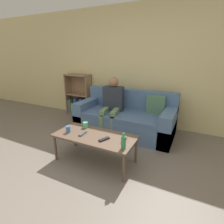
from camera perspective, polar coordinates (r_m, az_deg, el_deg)
The scene contains 12 objects.
ground_plane at distance 2.45m, azimuth -12.31°, elevation -22.76°, with size 22.00×22.00×0.00m, color #70665B.
wall_back at distance 4.05m, azimuth 8.99°, elevation 14.13°, with size 12.00×0.06×2.60m.
couch at distance 3.70m, azimuth 4.40°, elevation -2.17°, with size 2.00×0.90×0.86m.
bookshelf at distance 4.82m, azimuth -10.88°, elevation 3.96°, with size 0.69×0.28×1.08m.
coffee_table at distance 2.66m, azimuth -5.64°, elevation -8.35°, with size 1.23×0.57×0.44m.
person_adult at distance 3.61m, azimuth 0.10°, elevation 3.74°, with size 0.46×0.67×1.15m.
cup_near at distance 2.90m, azimuth -8.66°, elevation -4.20°, with size 0.09×0.09×0.09m.
cup_far at distance 2.78m, azimuth -14.14°, elevation -5.48°, with size 0.07×0.07×0.10m.
tv_remote_0 at distance 2.47m, azimuth 3.97°, elevation -9.12°, with size 0.07×0.18×0.02m.
tv_remote_1 at distance 2.49m, azimuth -2.57°, elevation -8.87°, with size 0.11×0.18×0.02m.
tv_remote_2 at distance 2.69m, azimuth -9.50°, elevation -6.95°, with size 0.06×0.17×0.02m.
bottle at distance 2.24m, azimuth 3.76°, elevation -9.81°, with size 0.06×0.06×0.22m.
Camera 1 is at (1.22, -1.39, 1.60)m, focal length 28.00 mm.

